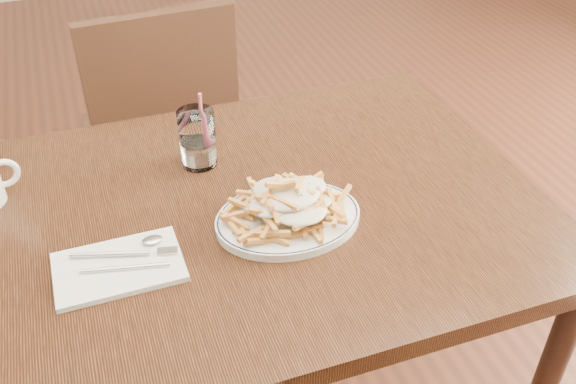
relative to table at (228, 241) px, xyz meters
name	(u,v)px	position (x,y,z in m)	size (l,w,h in m)	color
table	(228,241)	(0.00, 0.00, 0.00)	(1.20, 0.80, 0.75)	black
chair_far	(162,127)	(-0.01, 0.75, -0.16)	(0.44, 0.44, 0.90)	black
fries_plate	(288,218)	(0.10, -0.07, 0.09)	(0.33, 0.31, 0.02)	white
loaded_fries	(288,200)	(0.10, -0.07, 0.13)	(0.25, 0.22, 0.07)	gold
napkin	(119,267)	(-0.21, -0.10, 0.08)	(0.21, 0.14, 0.01)	white
cutlery	(117,261)	(-0.21, -0.09, 0.09)	(0.19, 0.10, 0.01)	silver
water_glass	(198,141)	(-0.01, 0.17, 0.13)	(0.07, 0.07, 0.16)	white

